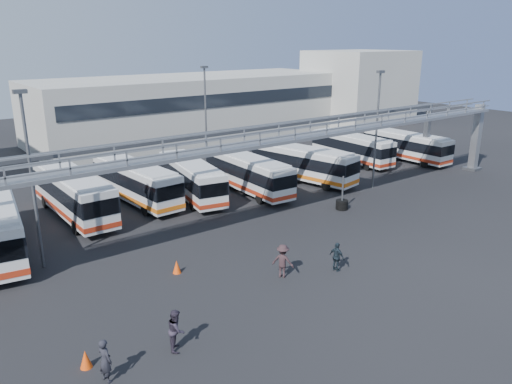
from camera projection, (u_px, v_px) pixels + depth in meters
ground at (335, 244)px, 32.37m from camera, size 140.00×140.00×0.00m
gantry at (278, 146)px, 35.20m from camera, size 51.40×5.15×7.10m
warehouse at (194, 106)px, 67.00m from camera, size 42.00×14.00×8.00m
building_right at (359, 87)px, 77.08m from camera, size 14.00×12.00×11.00m
light_pole_left at (31, 172)px, 27.47m from camera, size 0.70×0.35×10.21m
light_pole_mid at (377, 124)px, 42.95m from camera, size 0.70×0.35×10.21m
light_pole_back at (206, 112)px, 49.70m from camera, size 0.70×0.35×10.21m
bus_2 at (73, 193)px, 36.72m from camera, size 2.66×11.22×3.41m
bus_3 at (136, 181)px, 40.07m from camera, size 3.08×10.74×3.22m
bus_4 at (191, 177)px, 41.35m from camera, size 4.29×10.62×3.15m
bus_5 at (248, 172)px, 42.85m from camera, size 2.93×10.52×3.16m
bus_6 at (303, 163)px, 46.05m from camera, size 4.41×10.85×3.21m
bus_8 at (352, 147)px, 53.00m from camera, size 2.82×10.21×3.07m
bus_9 at (406, 145)px, 53.95m from camera, size 2.40×10.06×3.05m
pedestrian_a at (105, 360)px, 19.18m from camera, size 0.59×0.76×1.83m
pedestrian_b at (176, 330)px, 21.17m from camera, size 1.08×1.14×1.86m
pedestrian_c at (283, 261)px, 27.63m from camera, size 1.27×1.43×1.93m
pedestrian_d at (337, 257)px, 28.38m from camera, size 0.51×1.04×1.72m
cone_left at (86, 359)px, 20.11m from camera, size 0.51×0.51×0.78m
cone_right at (177, 267)px, 28.26m from camera, size 0.61×0.61×0.77m
tire_stack at (342, 204)px, 38.77m from camera, size 0.94×0.94×2.69m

